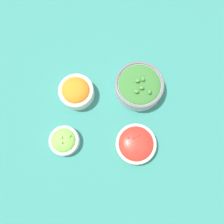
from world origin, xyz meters
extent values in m
plane|color=#337F75|center=(0.00, 0.00, 0.00)|extent=(3.00, 3.00, 0.00)
cylinder|color=beige|center=(-0.11, -0.11, 0.02)|extent=(0.15, 0.15, 0.03)
torus|color=silver|center=(-0.11, -0.11, 0.03)|extent=(0.15, 0.15, 0.01)
ellipsoid|color=red|center=(-0.11, -0.11, 0.03)|extent=(0.13, 0.13, 0.05)
ellipsoid|color=red|center=(-0.09, -0.08, 0.06)|extent=(0.01, 0.01, 0.01)
ellipsoid|color=red|center=(-0.13, -0.11, 0.06)|extent=(0.01, 0.01, 0.01)
ellipsoid|color=red|center=(-0.09, -0.14, 0.06)|extent=(0.01, 0.01, 0.01)
ellipsoid|color=red|center=(-0.09, -0.09, 0.06)|extent=(0.01, 0.01, 0.01)
ellipsoid|color=red|center=(-0.08, -0.11, 0.06)|extent=(0.01, 0.01, 0.01)
cylinder|color=#B2C1CC|center=(0.12, -0.09, 0.03)|extent=(0.19, 0.19, 0.05)
torus|color=slate|center=(0.12, -0.09, 0.05)|extent=(0.19, 0.19, 0.01)
ellipsoid|color=#387533|center=(0.12, -0.09, 0.05)|extent=(0.17, 0.17, 0.03)
ellipsoid|color=#47893D|center=(0.08, -0.08, 0.07)|extent=(0.02, 0.02, 0.01)
ellipsoid|color=#47893D|center=(0.14, -0.10, 0.07)|extent=(0.02, 0.02, 0.01)
ellipsoid|color=#47893D|center=(0.10, -0.10, 0.07)|extent=(0.02, 0.02, 0.01)
ellipsoid|color=#47893D|center=(0.09, -0.13, 0.07)|extent=(0.02, 0.02, 0.01)
ellipsoid|color=#47893D|center=(0.13, -0.08, 0.07)|extent=(0.02, 0.02, 0.01)
cylinder|color=silver|center=(0.06, 0.15, 0.03)|extent=(0.14, 0.14, 0.05)
torus|color=silver|center=(0.06, 0.15, 0.05)|extent=(0.14, 0.14, 0.01)
ellipsoid|color=orange|center=(0.06, 0.15, 0.05)|extent=(0.11, 0.11, 0.05)
cylinder|color=silver|center=(-0.14, 0.16, 0.02)|extent=(0.11, 0.11, 0.03)
torus|color=silver|center=(-0.14, 0.16, 0.03)|extent=(0.11, 0.11, 0.01)
ellipsoid|color=#7ABC4C|center=(-0.14, 0.16, 0.03)|extent=(0.09, 0.09, 0.04)
ellipsoid|color=#99D166|center=(-0.13, 0.16, 0.06)|extent=(0.01, 0.01, 0.01)
ellipsoid|color=#99D166|center=(-0.12, 0.14, 0.05)|extent=(0.01, 0.01, 0.01)
ellipsoid|color=#99D166|center=(-0.15, 0.16, 0.06)|extent=(0.01, 0.01, 0.01)
ellipsoid|color=#99D166|center=(-0.13, 0.17, 0.06)|extent=(0.01, 0.01, 0.01)
camera|label=1|loc=(-0.18, -0.03, 0.85)|focal=35.00mm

